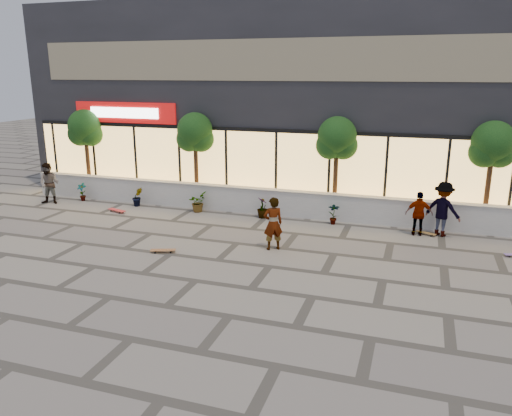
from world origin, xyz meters
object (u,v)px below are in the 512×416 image
(skateboard_right_near, at_px, (426,233))
(tree_east, at_px, (493,147))
(skater_right_far, at_px, (443,209))
(skater_right_near, at_px, (419,214))
(skateboard_left, at_px, (117,210))
(tree_mideast, at_px, (337,141))
(skater_center, at_px, (273,224))
(skateboard_center, at_px, (163,250))
(skater_left, at_px, (49,184))
(tree_midwest, at_px, (195,135))
(tree_west, at_px, (85,130))

(skateboard_right_near, bearing_deg, tree_east, 61.19)
(tree_east, distance_m, skater_right_far, 2.88)
(skater_right_near, xyz_separation_m, skateboard_left, (-11.72, -0.77, -0.70))
(tree_mideast, bearing_deg, skater_center, -104.48)
(tree_mideast, xyz_separation_m, skater_right_far, (4.00, -1.40, -2.03))
(skateboard_center, bearing_deg, skateboard_right_near, 8.80)
(skater_right_near, height_order, skater_right_far, skater_right_far)
(skater_center, height_order, skater_right_far, skater_right_far)
(skater_left, height_order, skater_right_near, skater_left)
(tree_midwest, xyz_separation_m, skateboard_center, (1.59, -6.00, -2.91))
(skater_center, bearing_deg, skateboard_left, -49.28)
(tree_midwest, relative_size, tree_east, 1.00)
(skater_right_far, relative_size, skateboard_center, 2.37)
(tree_west, distance_m, tree_mideast, 11.50)
(tree_mideast, bearing_deg, tree_midwest, 180.00)
(skateboard_center, relative_size, skateboard_left, 0.90)
(skateboard_right_near, bearing_deg, skater_center, -122.43)
(tree_west, xyz_separation_m, tree_east, (17.00, 0.00, 0.00))
(tree_west, height_order, skater_left, tree_west)
(skater_center, relative_size, skateboard_left, 1.93)
(skater_left, relative_size, skateboard_left, 1.99)
(tree_west, bearing_deg, skater_center, -24.07)
(tree_east, bearing_deg, skateboard_center, -148.81)
(skater_center, distance_m, skateboard_left, 7.67)
(skater_center, bearing_deg, tree_east, -177.89)
(tree_midwest, height_order, skater_right_near, tree_midwest)
(tree_east, xyz_separation_m, skateboard_left, (-13.99, -2.39, -2.90))
(tree_east, relative_size, skater_right_near, 2.50)
(tree_west, height_order, skater_right_near, tree_west)
(skater_center, xyz_separation_m, skateboard_right_near, (4.70, 3.11, -0.80))
(tree_east, height_order, skater_left, tree_east)
(tree_mideast, distance_m, skateboard_right_near, 4.80)
(tree_mideast, bearing_deg, skateboard_center, -126.32)
(tree_mideast, xyz_separation_m, skater_right_near, (3.23, -1.63, -2.20))
(tree_midwest, height_order, skater_center, tree_midwest)
(tree_midwest, height_order, skater_right_far, tree_midwest)
(tree_mideast, distance_m, skateboard_center, 7.99)
(tree_mideast, relative_size, skater_center, 2.26)
(skateboard_right_near, bearing_deg, tree_midwest, -164.83)
(skateboard_center, xyz_separation_m, skateboard_left, (-4.08, 3.61, 0.01))
(skater_center, distance_m, skater_left, 11.09)
(tree_east, bearing_deg, tree_midwest, 180.00)
(tree_west, bearing_deg, skateboard_right_near, -5.71)
(tree_west, relative_size, skater_right_far, 2.05)
(tree_west, height_order, tree_midwest, same)
(tree_east, bearing_deg, skater_right_near, -144.39)
(skater_center, bearing_deg, skater_right_near, -178.45)
(skater_right_far, bearing_deg, tree_midwest, 17.34)
(skater_center, height_order, skater_right_near, skater_center)
(tree_east, height_order, skater_center, tree_east)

